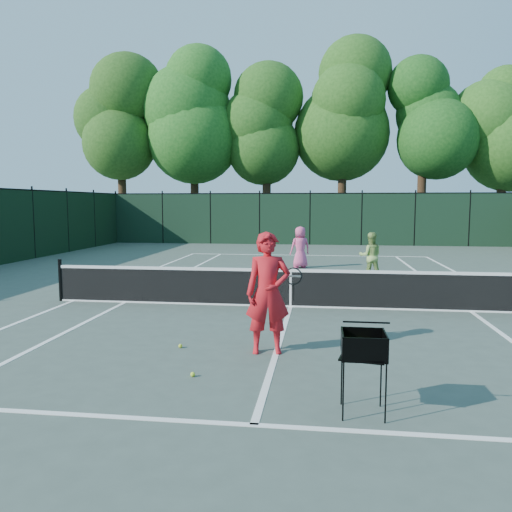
# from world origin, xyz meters

# --- Properties ---
(ground) EXTENTS (90.00, 90.00, 0.00)m
(ground) POSITION_xyz_m (0.00, 0.00, 0.00)
(ground) COLOR #404E45
(ground) RESTS_ON ground
(sideline_doubles_left) EXTENTS (0.10, 23.77, 0.01)m
(sideline_doubles_left) POSITION_xyz_m (-5.49, 0.00, 0.00)
(sideline_doubles_left) COLOR white
(sideline_doubles_left) RESTS_ON ground
(sideline_singles_left) EXTENTS (0.10, 23.77, 0.01)m
(sideline_singles_left) POSITION_xyz_m (-4.12, 0.00, 0.00)
(sideline_singles_left) COLOR white
(sideline_singles_left) RESTS_ON ground
(sideline_singles_right) EXTENTS (0.10, 23.77, 0.01)m
(sideline_singles_right) POSITION_xyz_m (4.12, 0.00, 0.00)
(sideline_singles_right) COLOR white
(sideline_singles_right) RESTS_ON ground
(baseline_far) EXTENTS (10.97, 0.10, 0.01)m
(baseline_far) POSITION_xyz_m (0.00, 11.88, 0.00)
(baseline_far) COLOR white
(baseline_far) RESTS_ON ground
(service_line_near) EXTENTS (8.23, 0.10, 0.01)m
(service_line_near) POSITION_xyz_m (0.00, -6.40, 0.00)
(service_line_near) COLOR white
(service_line_near) RESTS_ON ground
(service_line_far) EXTENTS (8.23, 0.10, 0.01)m
(service_line_far) POSITION_xyz_m (0.00, 6.40, 0.00)
(service_line_far) COLOR white
(service_line_far) RESTS_ON ground
(center_service_line) EXTENTS (0.10, 12.80, 0.01)m
(center_service_line) POSITION_xyz_m (0.00, 0.00, 0.00)
(center_service_line) COLOR white
(center_service_line) RESTS_ON ground
(tennis_net) EXTENTS (11.69, 0.09, 1.06)m
(tennis_net) POSITION_xyz_m (0.00, 0.00, 0.48)
(tennis_net) COLOR black
(tennis_net) RESTS_ON ground
(fence_far) EXTENTS (24.00, 0.05, 3.00)m
(fence_far) POSITION_xyz_m (0.00, 18.00, 1.50)
(fence_far) COLOR black
(fence_far) RESTS_ON ground
(tree_0) EXTENTS (6.40, 6.40, 13.14)m
(tree_0) POSITION_xyz_m (-13.00, 21.50, 8.16)
(tree_0) COLOR black
(tree_0) RESTS_ON ground
(tree_1) EXTENTS (6.80, 6.80, 13.98)m
(tree_1) POSITION_xyz_m (-8.00, 22.00, 8.69)
(tree_1) COLOR black
(tree_1) RESTS_ON ground
(tree_2) EXTENTS (6.00, 6.00, 12.40)m
(tree_2) POSITION_xyz_m (-3.00, 21.80, 7.73)
(tree_2) COLOR black
(tree_2) RESTS_ON ground
(tree_3) EXTENTS (7.00, 7.00, 14.45)m
(tree_3) POSITION_xyz_m (2.00, 22.30, 9.01)
(tree_3) COLOR black
(tree_3) RESTS_ON ground
(tree_4) EXTENTS (6.20, 6.20, 12.97)m
(tree_4) POSITION_xyz_m (7.00, 21.60, 8.14)
(tree_4) COLOR black
(tree_4) RESTS_ON ground
(tree_5) EXTENTS (5.80, 5.80, 12.23)m
(tree_5) POSITION_xyz_m (12.00, 22.10, 7.71)
(tree_5) COLOR black
(tree_5) RESTS_ON ground
(coach) EXTENTS (0.94, 0.76, 1.99)m
(coach) POSITION_xyz_m (-0.14, -3.68, 1.00)
(coach) COLOR red
(coach) RESTS_ON ground
(player_pink) EXTENTS (0.91, 0.77, 1.58)m
(player_pink) POSITION_xyz_m (-0.09, 7.26, 0.79)
(player_pink) COLOR #E04F85
(player_pink) RESTS_ON ground
(player_green) EXTENTS (0.76, 0.61, 1.52)m
(player_green) POSITION_xyz_m (2.28, 4.67, 0.76)
(player_green) COLOR #90B359
(player_green) RESTS_ON ground
(ball_hopper) EXTENTS (0.59, 0.59, 0.97)m
(ball_hopper) POSITION_xyz_m (1.22, -5.92, 0.82)
(ball_hopper) COLOR black
(ball_hopper) RESTS_ON ground
(loose_ball_near_cart) EXTENTS (0.07, 0.07, 0.07)m
(loose_ball_near_cart) POSITION_xyz_m (-1.07, -4.97, 0.03)
(loose_ball_near_cart) COLOR #BCDD2D
(loose_ball_near_cart) RESTS_ON ground
(loose_ball_midcourt) EXTENTS (0.07, 0.07, 0.07)m
(loose_ball_midcourt) POSITION_xyz_m (-1.65, -3.62, 0.03)
(loose_ball_midcourt) COLOR #C0D12A
(loose_ball_midcourt) RESTS_ON ground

